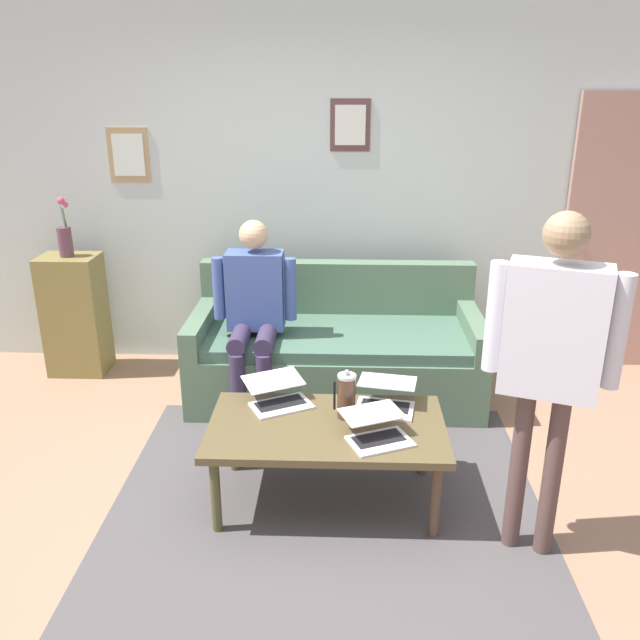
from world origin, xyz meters
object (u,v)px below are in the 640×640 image
(laptop_center, at_px, (278,396))
(laptop_right, at_px, (377,431))
(flower_vase, at_px, (65,236))
(french_press, at_px, (346,396))
(interior_door, at_px, (620,237))
(laptop_left, at_px, (386,399))
(coffee_table, at_px, (327,432))
(couch, at_px, (336,353))
(person_seated, at_px, (254,306))
(side_shelf, at_px, (75,315))
(person_standing, at_px, (552,347))

(laptop_center, distance_m, laptop_right, 0.63)
(laptop_center, relative_size, flower_vase, 0.98)
(laptop_center, height_order, french_press, french_press)
(interior_door, xyz_separation_m, laptop_left, (1.81, 1.67, -0.52))
(interior_door, relative_size, coffee_table, 1.68)
(couch, relative_size, french_press, 7.28)
(couch, xyz_separation_m, flower_vase, (1.97, -0.30, 0.75))
(flower_vase, distance_m, person_seated, 1.56)
(interior_door, height_order, laptop_right, interior_door)
(side_shelf, distance_m, person_standing, 3.55)
(interior_door, height_order, coffee_table, interior_door)
(french_press, relative_size, flower_vase, 0.63)
(coffee_table, relative_size, flower_vase, 2.82)
(couch, bearing_deg, interior_door, -164.34)
(interior_door, xyz_separation_m, coffee_table, (2.12, 1.88, -0.61))
(person_standing, bearing_deg, french_press, -25.86)
(person_seated, bearing_deg, coffee_table, 115.31)
(laptop_left, distance_m, side_shelf, 2.65)
(laptop_left, height_order, french_press, french_press)
(interior_door, bearing_deg, flower_vase, 3.98)
(couch, relative_size, laptop_right, 5.03)
(laptop_left, xyz_separation_m, french_press, (0.21, 0.12, 0.08))
(coffee_table, relative_size, laptop_left, 3.28)
(couch, relative_size, laptop_left, 5.33)
(coffee_table, relative_size, person_seated, 0.95)
(interior_door, xyz_separation_m, french_press, (2.02, 1.79, -0.44))
(interior_door, xyz_separation_m, laptop_center, (2.39, 1.66, -0.53))
(french_press, bearing_deg, laptop_center, -20.68)
(laptop_right, bearing_deg, side_shelf, -38.34)
(couch, bearing_deg, coffee_table, 88.66)
(person_seated, bearing_deg, side_shelf, -20.35)
(laptop_left, bearing_deg, coffee_table, 33.57)
(person_standing, bearing_deg, coffee_table, -19.20)
(laptop_center, height_order, person_seated, person_seated)
(person_standing, height_order, person_seated, person_standing)
(laptop_left, bearing_deg, laptop_center, -1.65)
(laptop_left, xyz_separation_m, laptop_center, (0.58, -0.02, -0.00))
(laptop_center, distance_m, flower_vase, 2.23)
(person_seated, bearing_deg, couch, -157.03)
(coffee_table, xyz_separation_m, laptop_left, (-0.31, -0.21, 0.09))
(laptop_center, bearing_deg, side_shelf, -39.47)
(interior_door, bearing_deg, coffee_table, 41.54)
(interior_door, distance_m, couch, 2.29)
(interior_door, height_order, side_shelf, interior_door)
(interior_door, distance_m, laptop_left, 2.52)
(laptop_left, height_order, side_shelf, side_shelf)
(laptop_center, relative_size, laptop_right, 1.07)
(laptop_left, height_order, person_seated, person_seated)
(person_standing, bearing_deg, laptop_right, -15.90)
(laptop_right, bearing_deg, coffee_table, -27.95)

